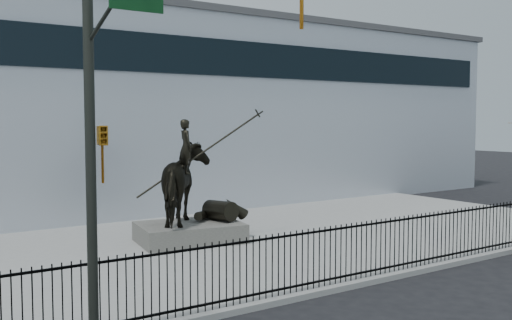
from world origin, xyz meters
TOP-DOWN VIEW (x-y plane):
  - ground at (0.00, 0.00)m, footprint 120.00×120.00m
  - plaza at (0.00, 7.00)m, footprint 30.00×12.00m
  - building at (0.00, 20.00)m, footprint 44.00×14.00m
  - picket_fence at (0.00, 1.25)m, footprint 22.10×0.10m
  - statue_plinth at (-0.93, 7.92)m, footprint 3.76×2.90m
  - equestrian_statue at (-0.87, 7.90)m, footprint 4.30×3.05m
  - traffic_signal_left at (-6.75, -0.62)m, footprint 1.52×4.84m

SIDE VIEW (x-z plane):
  - ground at x=0.00m, z-range 0.00..0.00m
  - plaza at x=0.00m, z-range 0.00..0.15m
  - statue_plinth at x=-0.93m, z-range 0.15..0.79m
  - picket_fence at x=0.00m, z-range 0.15..1.65m
  - equestrian_statue at x=-0.87m, z-range 0.28..3.97m
  - traffic_signal_left at x=-6.75m, z-range 0.53..7.53m
  - building at x=0.00m, z-range 0.00..9.00m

